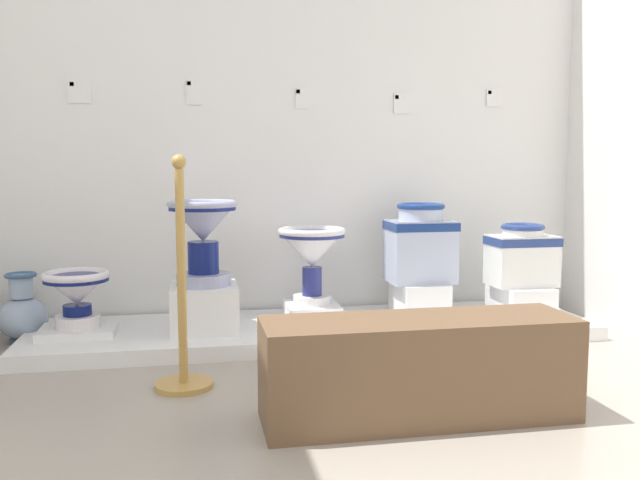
{
  "coord_description": "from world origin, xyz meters",
  "views": [
    {
      "loc": [
        1.15,
        -1.18,
        0.97
      ],
      "look_at": [
        1.87,
        2.52,
        0.57
      ],
      "focal_mm": 36.87,
      "sensor_mm": 36.0,
      "label": 1
    }
  ],
  "objects": [
    {
      "name": "ground_plane",
      "position": [
        1.84,
        0.88,
        -0.01
      ],
      "size": [
        5.69,
        5.76,
        0.02
      ],
      "primitive_type": "cube",
      "color": "#A3998C"
    },
    {
      "name": "wall_back",
      "position": [
        1.84,
        2.99,
        1.58
      ],
      "size": [
        3.89,
        0.06,
        3.17
      ],
      "primitive_type": "cube",
      "color": "white",
      "rests_on": "ground_plane"
    },
    {
      "name": "display_platform",
      "position": [
        1.84,
        2.52,
        0.04
      ],
      "size": [
        3.23,
        0.84,
        0.08
      ],
      "primitive_type": "cube",
      "color": "white",
      "rests_on": "ground_plane"
    },
    {
      "name": "plinth_block_rightmost",
      "position": [
        0.53,
        2.48,
        0.11
      ],
      "size": [
        0.4,
        0.29,
        0.04
      ],
      "primitive_type": "cube",
      "color": "white",
      "rests_on": "display_platform"
    },
    {
      "name": "antique_toilet_rightmost",
      "position": [
        0.53,
        2.48,
        0.33
      ],
      "size": [
        0.36,
        0.36,
        0.31
      ],
      "color": "white",
      "rests_on": "plinth_block_rightmost"
    },
    {
      "name": "plinth_block_slender_white",
      "position": [
        1.2,
        2.47,
        0.21
      ],
      "size": [
        0.36,
        0.4,
        0.25
      ],
      "primitive_type": "cube",
      "color": "white",
      "rests_on": "display_platform"
    },
    {
      "name": "antique_toilet_slender_white",
      "position": [
        1.2,
        2.47,
        0.65
      ],
      "size": [
        0.38,
        0.38,
        0.47
      ],
      "color": "#A3A9CC",
      "rests_on": "plinth_block_slender_white"
    },
    {
      "name": "plinth_block_central_ornate",
      "position": [
        1.84,
        2.61,
        0.13
      ],
      "size": [
        0.31,
        0.34,
        0.1
      ],
      "primitive_type": "cube",
      "color": "white",
      "rests_on": "display_platform"
    },
    {
      "name": "antique_toilet_central_ornate",
      "position": [
        1.84,
        2.61,
        0.5
      ],
      "size": [
        0.4,
        0.4,
        0.45
      ],
      "color": "white",
      "rests_on": "plinth_block_central_ornate"
    },
    {
      "name": "plinth_block_pale_glazed",
      "position": [
        2.51,
        2.62,
        0.18
      ],
      "size": [
        0.28,
        0.36,
        0.2
      ],
      "primitive_type": "cube",
      "color": "white",
      "rests_on": "display_platform"
    },
    {
      "name": "antique_toilet_pale_glazed",
      "position": [
        2.51,
        2.62,
        0.53
      ],
      "size": [
        0.4,
        0.3,
        0.48
      ],
      "color": "silver",
      "rests_on": "plinth_block_pale_glazed"
    },
    {
      "name": "plinth_block_squat_floral",
      "position": [
        3.12,
        2.49,
        0.18
      ],
      "size": [
        0.29,
        0.38,
        0.18
      ],
      "primitive_type": "cube",
      "color": "white",
      "rests_on": "display_platform"
    },
    {
      "name": "antique_toilet_squat_floral",
      "position": [
        3.12,
        2.49,
        0.46
      ],
      "size": [
        0.39,
        0.26,
        0.38
      ],
      "color": "white",
      "rests_on": "plinth_block_squat_floral"
    },
    {
      "name": "info_placard_first",
      "position": [
        0.51,
        2.95,
        1.43
      ],
      "size": [
        0.13,
        0.01,
        0.14
      ],
      "color": "white"
    },
    {
      "name": "info_placard_second",
      "position": [
        1.17,
        2.95,
        1.45
      ],
      "size": [
        0.09,
        0.01,
        0.16
      ],
      "color": "white"
    },
    {
      "name": "info_placard_third",
      "position": [
        1.84,
        2.95,
        1.42
      ],
      "size": [
        0.09,
        0.01,
        0.13
      ],
      "color": "white"
    },
    {
      "name": "info_placard_fourth",
      "position": [
        2.49,
        2.95,
        1.4
      ],
      "size": [
        0.11,
        0.01,
        0.13
      ],
      "color": "white"
    },
    {
      "name": "info_placard_fifth",
      "position": [
        3.13,
        2.95,
        1.45
      ],
      "size": [
        0.11,
        0.01,
        0.12
      ],
      "color": "white"
    },
    {
      "name": "decorative_vase_companion",
      "position": [
        0.2,
        2.69,
        0.17
      ],
      "size": [
        0.27,
        0.27,
        0.4
      ],
      "color": "#375880",
      "rests_on": "ground_plane"
    },
    {
      "name": "stanchion_post_near_left",
      "position": [
        1.09,
        1.75,
        0.3
      ],
      "size": [
        0.26,
        0.26,
        1.04
      ],
      "color": "#C09047",
      "rests_on": "ground_plane"
    },
    {
      "name": "museum_bench",
      "position": [
        2.0,
        1.2,
        0.2
      ],
      "size": [
        1.23,
        0.36,
        0.4
      ],
      "primitive_type": "cube",
      "color": "brown",
      "rests_on": "ground_plane"
    }
  ]
}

